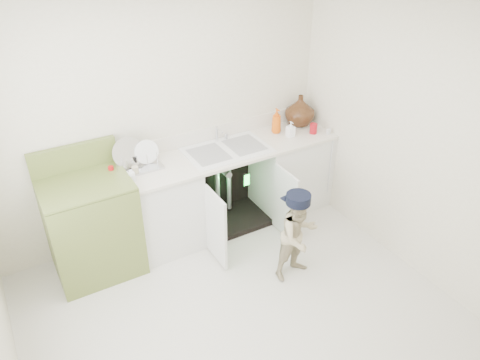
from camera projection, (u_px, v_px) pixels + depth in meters
The scene contains 5 objects.
ground at pixel (239, 311), 4.09m from camera, with size 3.50×3.50×0.00m, color beige.
room_shell at pixel (239, 191), 3.44m from camera, with size 6.00×5.50×1.26m.
counter_run at pixel (230, 184), 4.98m from camera, with size 2.44×1.02×1.25m.
avocado_stove at pixel (92, 226), 4.32m from camera, with size 0.78×0.65×1.21m.
repair_worker at pixel (299, 235), 4.28m from camera, with size 0.46×0.89×0.89m.
Camera 1 is at (-1.43, -2.51, 3.11)m, focal length 35.00 mm.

